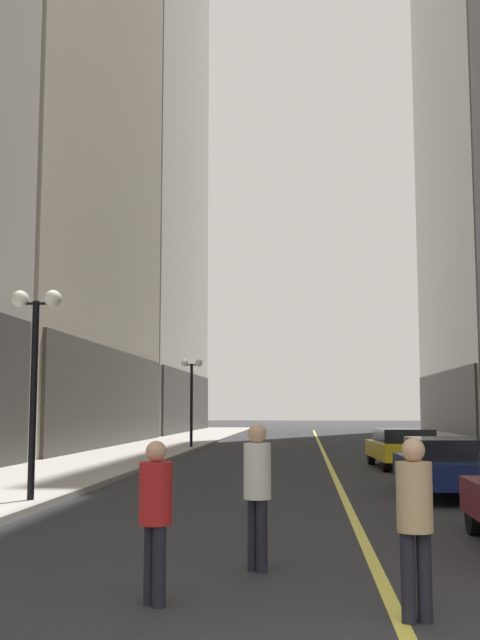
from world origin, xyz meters
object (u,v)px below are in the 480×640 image
(car_yellow, at_px, (402,446))
(pedestrian_in_white_shirt, at_px, (257,484))
(street_lamp_left_far, at_px, (192,383))
(car_navy, at_px, (449,465))
(pedestrian_in_red_jacket, at_px, (155,509))
(street_lamp_left_near, at_px, (35,346))
(pedestrian_in_tan_trench, at_px, (415,514))

(car_yellow, distance_m, pedestrian_in_white_shirt, 17.71)
(pedestrian_in_white_shirt, height_order, street_lamp_left_far, street_lamp_left_far)
(car_navy, bearing_deg, pedestrian_in_white_shirt, -114.47)
(pedestrian_in_red_jacket, distance_m, pedestrian_in_white_shirt, 2.00)
(car_yellow, distance_m, street_lamp_left_near, 14.62)
(car_navy, relative_size, street_lamp_left_near, 1.03)
(pedestrian_in_white_shirt, xyz_separation_m, street_lamp_left_near, (-4.94, 5.89, 2.21))
(car_navy, distance_m, street_lamp_left_far, 22.13)
(car_yellow, xyz_separation_m, street_lamp_left_near, (-8.83, -11.38, 2.54))
(pedestrian_in_red_jacket, relative_size, pedestrian_in_tan_trench, 0.97)
(street_lamp_left_far, bearing_deg, street_lamp_left_near, -90.00)
(pedestrian_in_white_shirt, distance_m, street_lamp_left_near, 8.00)
(car_yellow, bearing_deg, street_lamp_left_near, -127.81)
(pedestrian_in_white_shirt, relative_size, street_lamp_left_far, 0.40)
(pedestrian_in_tan_trench, relative_size, street_lamp_left_far, 0.38)
(car_yellow, xyz_separation_m, street_lamp_left_far, (-8.83, 11.34, 2.54))
(street_lamp_left_far, bearing_deg, pedestrian_in_white_shirt, -80.20)
(street_lamp_left_far, bearing_deg, pedestrian_in_red_jacket, -82.49)
(car_navy, bearing_deg, street_lamp_left_near, -163.73)
(car_navy, bearing_deg, street_lamp_left_far, 113.57)
(street_lamp_left_near, bearing_deg, street_lamp_left_far, 90.00)
(street_lamp_left_far, bearing_deg, pedestrian_in_tan_trench, -77.99)
(car_navy, xyz_separation_m, street_lamp_left_far, (-8.79, 20.15, 2.54))
(car_yellow, bearing_deg, pedestrian_in_tan_trench, -96.67)
(pedestrian_in_red_jacket, bearing_deg, street_lamp_left_near, 117.61)
(street_lamp_left_far, bearing_deg, car_yellow, -52.10)
(pedestrian_in_red_jacket, bearing_deg, street_lamp_left_far, 97.51)
(car_navy, relative_size, pedestrian_in_tan_trench, 2.68)
(car_navy, relative_size, car_yellow, 0.93)
(pedestrian_in_red_jacket, height_order, street_lamp_left_far, street_lamp_left_far)
(pedestrian_in_red_jacket, relative_size, street_lamp_left_far, 0.37)
(pedestrian_in_white_shirt, bearing_deg, pedestrian_in_red_jacket, -118.07)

